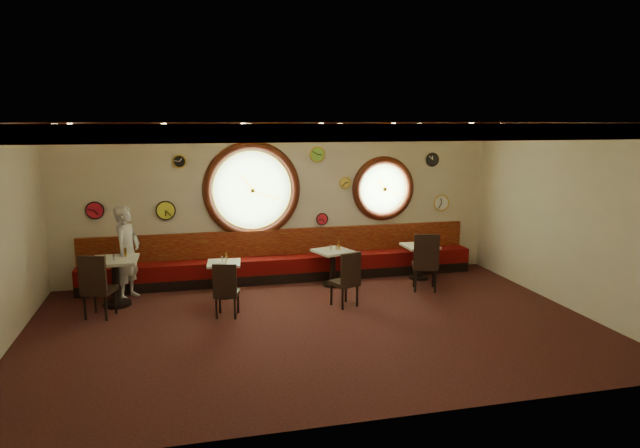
{
  "coord_description": "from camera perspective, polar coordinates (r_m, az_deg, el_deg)",
  "views": [
    {
      "loc": [
        -1.98,
        -8.44,
        3.23
      ],
      "look_at": [
        0.28,
        0.8,
        1.5
      ],
      "focal_mm": 32.0,
      "sensor_mm": 36.0,
      "label": 1
    }
  ],
  "objects": [
    {
      "name": "condiment_c_salt",
      "position": [
        11.24,
        1.08,
        -2.33
      ],
      "size": [
        0.04,
        0.04,
        0.1
      ],
      "primitive_type": "cylinder",
      "color": "silver",
      "rests_on": "table_c"
    },
    {
      "name": "condiment_d_bottle",
      "position": [
        11.96,
        10.1,
        -1.57
      ],
      "size": [
        0.05,
        0.05,
        0.18
      ],
      "primitive_type": "cylinder",
      "color": "gold",
      "rests_on": "table_d"
    },
    {
      "name": "wall_clock_2",
      "position": [
        11.64,
        -21.59,
        1.28
      ],
      "size": [
        0.32,
        0.03,
        0.32
      ],
      "primitive_type": "cylinder",
      "rotation": [
        1.57,
        0.0,
        0.0
      ],
      "color": "red",
      "rests_on": "wall_back"
    },
    {
      "name": "porthole_right_frame",
      "position": [
        12.25,
        6.33,
        3.54
      ],
      "size": [
        1.38,
        0.18,
        1.38
      ],
      "primitive_type": "torus",
      "rotation": [
        1.57,
        0.0,
        0.0
      ],
      "color": "#3C150B",
      "rests_on": "wall_back"
    },
    {
      "name": "porthole_left_glass",
      "position": [
        11.6,
        -6.82,
        3.4
      ],
      "size": [
        1.66,
        0.02,
        1.66
      ],
      "primitive_type": "cylinder",
      "rotation": [
        1.57,
        0.0,
        0.0
      ],
      "color": "#93C073",
      "rests_on": "wall_back"
    },
    {
      "name": "wall_clock_6",
      "position": [
        12.8,
        12.02,
        2.08
      ],
      "size": [
        0.34,
        0.03,
        0.34
      ],
      "primitive_type": "cylinder",
      "rotation": [
        1.57,
        0.0,
        0.0
      ],
      "color": "white",
      "rests_on": "wall_back"
    },
    {
      "name": "wall_clock_0",
      "position": [
        11.74,
        -0.27,
        6.98
      ],
      "size": [
        0.3,
        0.03,
        0.3
      ],
      "primitive_type": "cylinder",
      "rotation": [
        1.57,
        0.0,
        0.0
      ],
      "color": "#7FC73E",
      "rests_on": "wall_back"
    },
    {
      "name": "condiment_d_salt",
      "position": [
        11.92,
        9.44,
        -1.78
      ],
      "size": [
        0.04,
        0.04,
        0.1
      ],
      "primitive_type": "cylinder",
      "color": "#B9B9BE",
      "rests_on": "table_d"
    },
    {
      "name": "wall_clock_3",
      "position": [
        12.59,
        11.15,
        6.33
      ],
      "size": [
        0.28,
        0.03,
        0.28
      ],
      "primitive_type": "cylinder",
      "rotation": [
        1.57,
        0.0,
        0.0
      ],
      "color": "black",
      "rests_on": "wall_back"
    },
    {
      "name": "chair_b",
      "position": [
        9.57,
        -9.4,
        -6.2
      ],
      "size": [
        0.48,
        0.48,
        0.58
      ],
      "rotation": [
        0.0,
        0.0,
        -0.26
      ],
      "color": "black",
      "rests_on": "floor"
    },
    {
      "name": "condiment_c_pepper",
      "position": [
        11.19,
        1.66,
        -2.4
      ],
      "size": [
        0.04,
        0.04,
        0.1
      ],
      "primitive_type": "cylinder",
      "color": "silver",
      "rests_on": "table_c"
    },
    {
      "name": "table_a",
      "position": [
        10.68,
        -19.76,
        -4.94
      ],
      "size": [
        0.79,
        0.79,
        0.85
      ],
      "color": "black",
      "rests_on": "floor"
    },
    {
      "name": "molding_right",
      "position": [
        10.61,
        23.85,
        8.79
      ],
      "size": [
        0.1,
        6.0,
        0.18
      ],
      "primitive_type": "cube",
      "color": "#3C150B",
      "rests_on": "wall_back"
    },
    {
      "name": "porthole_left_frame",
      "position": [
        11.59,
        -6.81,
        3.39
      ],
      "size": [
        1.98,
        0.18,
        1.98
      ],
      "primitive_type": "torus",
      "rotation": [
        1.57,
        0.0,
        0.0
      ],
      "color": "#3C150B",
      "rests_on": "wall_back"
    },
    {
      "name": "table_c",
      "position": [
        11.28,
        1.28,
        -3.94
      ],
      "size": [
        0.83,
        0.83,
        0.72
      ],
      "color": "black",
      "rests_on": "floor"
    },
    {
      "name": "wall_back",
      "position": [
        11.72,
        -3.89,
        2.29
      ],
      "size": [
        9.0,
        0.02,
        3.2
      ],
      "primitive_type": "cube",
      "color": "beige",
      "rests_on": "floor"
    },
    {
      "name": "wall_clock_4",
      "position": [
        11.95,
        2.53,
        4.14
      ],
      "size": [
        0.22,
        0.03,
        0.22
      ],
      "primitive_type": "cylinder",
      "rotation": [
        1.57,
        0.0,
        0.0
      ],
      "color": "#EAD04E",
      "rests_on": "wall_back"
    },
    {
      "name": "molding_front",
      "position": [
        5.84,
        6.18,
        9.08
      ],
      "size": [
        9.0,
        0.1,
        0.18
      ],
      "primitive_type": "cube",
      "color": "#3C150B",
      "rests_on": "wall_back"
    },
    {
      "name": "porthole_left_ring",
      "position": [
        11.56,
        -6.79,
        3.37
      ],
      "size": [
        1.61,
        0.03,
        1.61
      ],
      "primitive_type": "torus",
      "rotation": [
        1.57,
        0.0,
        0.0
      ],
      "color": "gold",
      "rests_on": "wall_back"
    },
    {
      "name": "chair_a",
      "position": [
        10.07,
        -21.49,
        -5.45
      ],
      "size": [
        0.58,
        0.58,
        0.67
      ],
      "rotation": [
        0.0,
        0.0,
        -0.33
      ],
      "color": "black",
      "rests_on": "floor"
    },
    {
      "name": "table_b",
      "position": [
        10.72,
        -9.55,
        -5.05
      ],
      "size": [
        0.66,
        0.66,
        0.66
      ],
      "color": "black",
      "rests_on": "floor"
    },
    {
      "name": "wall_clock_5",
      "position": [
        11.53,
        -15.17,
        1.32
      ],
      "size": [
        0.36,
        0.03,
        0.36
      ],
      "primitive_type": "cylinder",
      "rotation": [
        1.57,
        0.0,
        0.0
      ],
      "color": "#F4F937",
      "rests_on": "wall_back"
    },
    {
      "name": "wall_front",
      "position": [
        6.02,
        6.07,
        -5.47
      ],
      "size": [
        9.0,
        0.02,
        3.2
      ],
      "primitive_type": "cube",
      "color": "beige",
      "rests_on": "floor"
    },
    {
      "name": "condiment_b_bottle",
      "position": [
        10.72,
        -9.34,
        -3.26
      ],
      "size": [
        0.05,
        0.05,
        0.16
      ],
      "primitive_type": "cylinder",
      "color": "gold",
      "rests_on": "table_b"
    },
    {
      "name": "banquette_seat",
      "position": [
        11.69,
        -3.57,
        -3.97
      ],
      "size": [
        8.0,
        0.55,
        0.3
      ],
      "primitive_type": "cube",
      "color": "#580707",
      "rests_on": "banquette_base"
    },
    {
      "name": "porthole_right_ring",
      "position": [
        12.22,
        6.38,
        3.52
      ],
      "size": [
        1.09,
        0.03,
        1.09
      ],
      "primitive_type": "torus",
      "rotation": [
        1.57,
        0.0,
        0.0
      ],
      "color": "gold",
      "rests_on": "wall_back"
    },
    {
      "name": "chair_c",
      "position": [
        9.98,
        2.77,
        -5.19
      ],
      "size": [
        0.54,
        0.54,
        0.61
      ],
      "rotation": [
        0.0,
        0.0,
        0.39
      ],
      "color": "black",
      "rests_on": "floor"
    },
    {
      "name": "floor",
      "position": [
        9.25,
        -0.51,
        -10.13
      ],
      "size": [
        9.0,
        6.0,
        0.0
      ],
      "primitive_type": "cube",
      "color": "black",
      "rests_on": "ground"
    },
    {
      "name": "condiment_b_pepper",
      "position": [
        10.64,
        -9.36,
        -3.53
      ],
      "size": [
        0.04,
        0.04,
        0.1
      ],
      "primitive_type": "cylinder",
      "color": "silver",
      "rests_on": "table_b"
    },
    {
      "name": "molding_back",
      "position": [
        11.56,
        -3.93,
        9.69
      ],
      "size": [
        9.0,
        0.1,
        0.18
      ],
      "primitive_type": "cube",
      "color": "#3C150B",
      "rests_on": "wall_back"
    },
    {
      "name": "condiment_a_pepper",
      "position": [
        10.5,
        -19.94,
        -3.15
      ],
      "size": [
        0.04,
        0.04,
        0.1
      ],
      "primitive_type": "cylinder",
      "color": "silver",
      "rests_on": "table_a"
    },
    {
      "name": "porthole_right_glass",
      "position": [
        12.26,
        6.31,
        3.54
      ],
      "size": [
        1.1,
        0.02,
        1.1
      ],
      "primitive_type": "cylinder",
      "rotation": [
        1.57,
        0.0,
        0.0
      ],
      "color": "#93C073",
      "rests_on": "wall_back"
    },
    {
      "name": "banquette_base",
      "position": [
        11.76,
        -3.56,
        -5.15
      ],
      "size": [
        8.0,
        0.55,
        0.2
      ],
      "primitive_type": "cube",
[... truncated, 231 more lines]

